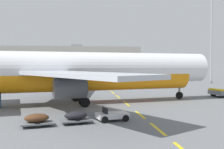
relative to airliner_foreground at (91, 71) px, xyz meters
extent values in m
plane|color=slate|center=(26.25, 19.17, -3.95)|extent=(400.00, 400.00, 0.00)
cube|color=yellow|center=(4.25, -14.04, -3.95)|extent=(0.24, 4.00, 0.01)
cube|color=yellow|center=(4.25, -8.39, -3.95)|extent=(0.24, 4.00, 0.01)
cube|color=yellow|center=(4.25, -0.99, -3.95)|extent=(0.24, 4.00, 0.01)
cube|color=yellow|center=(4.25, 6.20, -3.95)|extent=(0.24, 4.00, 0.01)
cube|color=yellow|center=(4.25, 12.17, -3.95)|extent=(0.24, 4.00, 0.01)
cube|color=yellow|center=(4.25, 17.77, -3.95)|extent=(0.24, 4.00, 0.01)
cube|color=yellow|center=(4.25, 23.85, -3.95)|extent=(0.24, 4.00, 0.01)
cube|color=yellow|center=(4.25, 30.97, -3.95)|extent=(0.24, 4.00, 0.01)
cube|color=yellow|center=(4.25, 38.33, -3.95)|extent=(0.24, 4.00, 0.01)
cube|color=yellow|center=(4.25, 44.00, -3.95)|extent=(0.24, 4.00, 0.01)
cube|color=yellow|center=(4.25, 50.09, -3.95)|extent=(0.24, 4.00, 0.01)
cube|color=yellow|center=(4.25, 57.15, -3.95)|extent=(0.24, 4.00, 0.01)
cube|color=yellow|center=(4.25, 63.21, -3.95)|extent=(0.24, 4.00, 0.01)
cube|color=yellow|center=(4.25, 69.07, -3.95)|extent=(0.24, 4.00, 0.01)
cube|color=#B21414|center=(4.25, 1.17, -3.95)|extent=(8.00, 0.40, 0.01)
cylinder|color=white|center=(0.57, 0.12, 0.35)|extent=(30.23, 9.97, 3.80)
cylinder|color=orange|center=(0.57, 0.12, -0.69)|extent=(24.69, 8.51, 3.50)
cone|color=white|center=(15.29, 3.25, 0.35)|extent=(4.20, 4.37, 3.72)
cube|color=#192333|center=(14.27, 3.03, 1.02)|extent=(2.16, 3.12, 0.60)
cube|color=#B7BCC6|center=(-5.08, 7.61, -0.12)|extent=(6.92, 17.47, 0.36)
cube|color=#B7BCC6|center=(-1.55, -9.02, -0.12)|extent=(12.93, 17.02, 0.36)
cylinder|color=#4C4F54|center=(-4.61, 4.64, -1.57)|extent=(3.57, 2.72, 2.10)
cylinder|color=black|center=(-3.04, 4.98, -1.57)|extent=(0.49, 1.77, 1.79)
cylinder|color=#4C4F54|center=(-2.32, -6.12, -1.57)|extent=(3.57, 2.72, 2.10)
cylinder|color=black|center=(-0.75, -5.78, -1.57)|extent=(0.49, 1.77, 1.79)
cylinder|color=gray|center=(12.21, 2.60, -2.12)|extent=(0.28, 0.28, 2.67)
cylinder|color=black|center=(12.21, 2.60, -3.45)|extent=(1.03, 0.48, 0.99)
cylinder|color=gray|center=(-1.92, 2.25, -2.09)|extent=(0.28, 0.28, 2.61)
cylinder|color=black|center=(-2.00, 2.59, -3.40)|extent=(1.15, 0.57, 1.10)
cylinder|color=black|center=(-1.85, 1.91, -3.40)|extent=(1.15, 0.57, 1.10)
cylinder|color=gray|center=(-0.84, -2.84, -2.09)|extent=(0.28, 0.28, 2.61)
cylinder|color=black|center=(-0.92, -2.49, -3.40)|extent=(1.15, 0.57, 1.10)
cylinder|color=black|center=(-0.77, -3.18, -3.40)|extent=(1.15, 0.57, 1.10)
cube|color=yellow|center=(18.16, 3.75, -2.83)|extent=(1.30, 2.61, 0.24)
cylinder|color=black|center=(18.52, 5.29, -3.50)|extent=(0.97, 0.61, 0.90)
cone|color=white|center=(-28.26, 72.62, -0.55)|extent=(4.03, 4.04, 2.94)
cube|color=#192333|center=(-28.88, 73.17, -0.02)|extent=(2.45, 2.52, 0.47)
cylinder|color=gray|center=(-30.11, 74.28, -2.50)|extent=(0.22, 0.22, 2.11)
cylinder|color=black|center=(-30.11, 74.28, -3.56)|extent=(0.73, 0.69, 0.78)
cube|color=#192333|center=(-15.55, 19.28, -2.26)|extent=(1.87, 0.56, 0.64)
cylinder|color=black|center=(-14.71, 17.79, -3.47)|extent=(0.52, 1.00, 0.96)
cube|color=silver|center=(1.33, -10.82, -3.49)|extent=(2.86, 1.97, 0.44)
cube|color=black|center=(0.70, -10.98, -3.09)|extent=(0.38, 1.12, 0.56)
cylinder|color=black|center=(2.05, -9.93, -3.67)|extent=(0.59, 0.31, 0.56)
cylinder|color=black|center=(2.38, -11.29, -3.67)|extent=(0.59, 0.31, 0.56)
cylinder|color=black|center=(0.28, -10.36, -3.67)|extent=(0.59, 0.31, 0.56)
cylinder|color=black|center=(0.61, -11.72, -3.67)|extent=(0.59, 0.31, 0.56)
cube|color=slate|center=(-1.68, -11.55, -3.67)|extent=(2.68, 2.02, 0.12)
ellipsoid|color=black|center=(-1.68, -11.55, -3.29)|extent=(2.05, 1.59, 0.64)
cylinder|color=black|center=(-1.84, -10.89, -3.73)|extent=(0.46, 0.24, 0.44)
cylinder|color=black|center=(-1.52, -12.21, -3.73)|extent=(0.46, 0.24, 0.44)
cube|color=slate|center=(-4.60, -12.26, -3.67)|extent=(2.68, 2.02, 0.12)
ellipsoid|color=#4C2D19|center=(-4.60, -12.26, -3.29)|extent=(2.05, 1.59, 0.64)
cylinder|color=black|center=(-4.76, -11.60, -3.73)|extent=(0.46, 0.24, 0.44)
cylinder|color=black|center=(-4.44, -12.91, -3.73)|extent=(0.46, 0.24, 0.44)
cylinder|color=slate|center=(31.78, 32.45, -3.65)|extent=(0.70, 0.70, 0.60)
cylinder|color=#9EA0A5|center=(31.78, 32.45, 10.62)|extent=(0.36, 0.36, 29.13)
cube|color=#9E998E|center=(-16.46, 116.20, 3.05)|extent=(93.06, 23.73, 13.99)
cube|color=#192333|center=(-16.46, 104.27, 3.75)|extent=(85.61, 0.12, 5.04)
cube|color=gray|center=(-2.51, 116.20, 10.84)|extent=(6.00, 5.00, 1.60)
camera|label=1|loc=(-1.43, -33.37, 0.72)|focal=44.04mm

